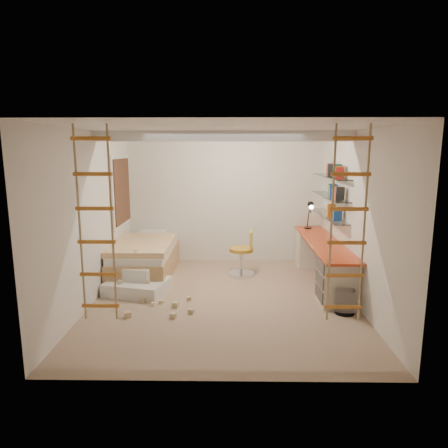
{
  "coord_description": "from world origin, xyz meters",
  "views": [
    {
      "loc": [
        0.09,
        -5.94,
        2.32
      ],
      "look_at": [
        0.0,
        0.3,
        1.15
      ],
      "focal_mm": 32.0,
      "sensor_mm": 36.0,
      "label": 1
    }
  ],
  "objects_px": {
    "swivel_chair": "(243,259)",
    "bed": "(145,258)",
    "desk": "(322,260)",
    "play_platform": "(137,282)"
  },
  "relations": [
    {
      "from": "swivel_chair",
      "to": "bed",
      "type": "bearing_deg",
      "value": -179.76
    },
    {
      "from": "desk",
      "to": "play_platform",
      "type": "relative_size",
      "value": 2.59
    },
    {
      "from": "desk",
      "to": "play_platform",
      "type": "height_order",
      "value": "desk"
    },
    {
      "from": "play_platform",
      "to": "desk",
      "type": "bearing_deg",
      "value": 9.73
    },
    {
      "from": "bed",
      "to": "play_platform",
      "type": "distance_m",
      "value": 0.92
    },
    {
      "from": "desk",
      "to": "swivel_chair",
      "type": "distance_m",
      "value": 1.44
    },
    {
      "from": "desk",
      "to": "bed",
      "type": "bearing_deg",
      "value": 173.51
    },
    {
      "from": "desk",
      "to": "swivel_chair",
      "type": "bearing_deg",
      "value": 164.99
    },
    {
      "from": "swivel_chair",
      "to": "play_platform",
      "type": "bearing_deg",
      "value": -152.67
    },
    {
      "from": "bed",
      "to": "play_platform",
      "type": "xyz_separation_m",
      "value": [
        0.05,
        -0.9,
        -0.17
      ]
    }
  ]
}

